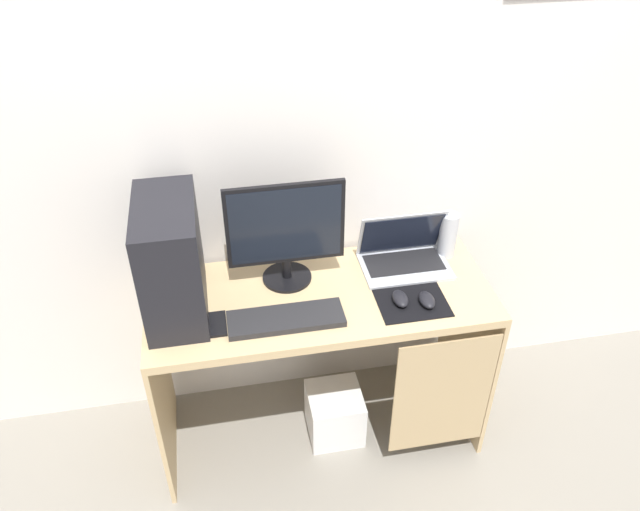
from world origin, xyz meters
TOP-DOWN VIEW (x-y plane):
  - ground_plane at (0.00, 0.00)m, footprint 8.00×8.00m
  - wall_back at (0.00, 0.32)m, footprint 4.00×0.05m
  - desk at (0.02, -0.01)m, footprint 1.31×0.55m
  - pc_tower at (-0.53, 0.02)m, footprint 0.21×0.41m
  - monitor at (-0.11, 0.11)m, footprint 0.44×0.19m
  - laptop at (0.37, 0.12)m, footprint 0.35×0.23m
  - speaker at (0.56, 0.16)m, footprint 0.07×0.07m
  - keyboard at (-0.15, -0.13)m, footprint 0.42×0.14m
  - mousepad at (0.33, -0.12)m, footprint 0.26×0.20m
  - mouse_left at (0.28, -0.11)m, footprint 0.06×0.10m
  - mouse_right at (0.38, -0.14)m, footprint 0.06×0.10m
  - cell_phone at (-0.40, -0.11)m, footprint 0.07×0.13m
  - subwoofer at (0.06, -0.04)m, footprint 0.23×0.23m

SIDE VIEW (x-z plane):
  - ground_plane at x=0.00m, z-range 0.00..0.00m
  - subwoofer at x=0.06m, z-range 0.00..0.23m
  - desk at x=0.02m, z-range 0.22..0.99m
  - mousepad at x=0.33m, z-range 0.77..0.78m
  - cell_phone at x=-0.40m, z-range 0.77..0.78m
  - keyboard at x=-0.15m, z-range 0.77..0.79m
  - mouse_left at x=0.28m, z-range 0.78..0.81m
  - mouse_right at x=0.38m, z-range 0.78..0.81m
  - laptop at x=0.37m, z-range 0.70..0.93m
  - speaker at x=0.56m, z-range 0.77..0.96m
  - pc_tower at x=-0.53m, z-range 0.77..1.21m
  - monitor at x=-0.11m, z-range 0.78..1.21m
  - wall_back at x=0.00m, z-range 0.00..2.60m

